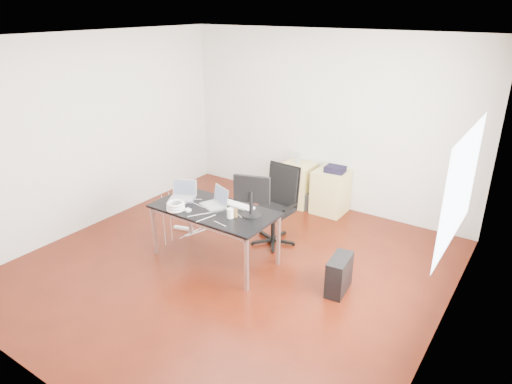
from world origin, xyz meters
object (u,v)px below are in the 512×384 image
Objects in this scene: desk at (214,213)px; filing_cabinet_left at (298,184)px; filing_cabinet_right at (330,192)px; pc_tower at (339,275)px; office_chair at (277,201)px.

filing_cabinet_left is at bearing 90.31° from desk.
filing_cabinet_right reaches higher than pc_tower.
office_chair is (0.39, 0.90, -0.07)m from desk.
filing_cabinet_right is at bearing 75.06° from desk.
filing_cabinet_right is at bearing 0.00° from filing_cabinet_left.
filing_cabinet_right is (0.60, 0.00, 0.00)m from filing_cabinet_left.
filing_cabinet_left is (-0.01, 2.20, -0.33)m from desk.
office_chair is 1.39m from filing_cabinet_left.
office_chair reaches higher than filing_cabinet_right.
desk is 2.29× the size of filing_cabinet_left.
office_chair is at bearing 66.87° from desk.
desk is 2.23m from filing_cabinet_left.
office_chair is 1.54× the size of filing_cabinet_left.
pc_tower is (1.66, -1.96, -0.13)m from filing_cabinet_left.
office_chair is at bearing -98.85° from filing_cabinet_right.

